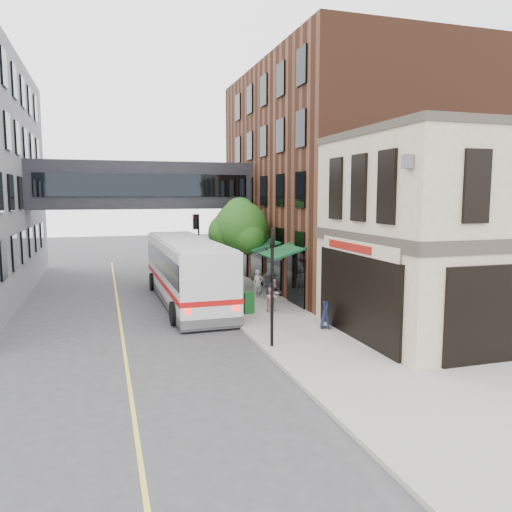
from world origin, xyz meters
TOP-DOWN VIEW (x-y plane):
  - ground at (0.00, 0.00)m, footprint 120.00×120.00m
  - sidewalk_main at (2.00, 14.00)m, footprint 4.00×60.00m
  - corner_building at (8.97, 2.00)m, footprint 10.19×8.12m
  - brick_building at (9.98, 15.00)m, footprint 13.76×18.00m
  - skyway_bridge at (-3.00, 18.00)m, footprint 14.00×3.18m
  - traffic_signal_near at (0.37, 2.00)m, footprint 0.44×0.22m
  - traffic_signal_far at (0.26, 17.00)m, footprint 0.53×0.28m
  - street_sign_pole at (0.39, 7.00)m, footprint 0.08×0.75m
  - street_tree at (2.19, 13.22)m, footprint 3.80×3.20m
  - lane_marking at (-5.00, 10.00)m, footprint 0.12×40.00m
  - bus at (-1.35, 11.35)m, footprint 3.23×12.73m
  - pedestrian_a at (2.60, 10.82)m, footprint 0.60×0.42m
  - pedestrian_b at (2.34, 7.43)m, footprint 0.99×0.94m
  - pedestrian_c at (2.55, 8.55)m, footprint 1.28×0.85m
  - newspaper_box at (1.03, 7.45)m, footprint 0.56×0.51m
  - sandwich_board at (3.47, 3.85)m, footprint 0.61×0.73m

SIDE VIEW (x-z plane):
  - ground at x=0.00m, z-range 0.00..0.00m
  - lane_marking at x=-5.00m, z-range 0.00..0.01m
  - sidewalk_main at x=2.00m, z-range 0.00..0.15m
  - newspaper_box at x=1.03m, z-range 0.15..1.18m
  - sandwich_board at x=3.47m, z-range 0.15..1.26m
  - pedestrian_a at x=2.60m, z-range 0.15..1.73m
  - pedestrian_b at x=2.34m, z-range 0.15..1.76m
  - pedestrian_c at x=2.55m, z-range 0.15..2.01m
  - bus at x=-1.35m, z-range 0.21..3.62m
  - street_sign_pole at x=0.39m, z-range 0.43..3.43m
  - traffic_signal_near at x=0.37m, z-range 0.68..5.28m
  - traffic_signal_far at x=0.26m, z-range 1.09..5.59m
  - street_tree at x=2.19m, z-range 1.11..6.71m
  - corner_building at x=8.97m, z-range -0.01..8.44m
  - skyway_bridge at x=-3.00m, z-range 5.00..8.00m
  - brick_building at x=9.98m, z-range -0.01..13.99m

